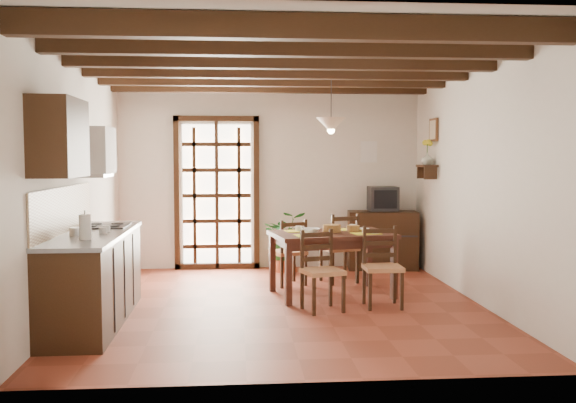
{
  "coord_description": "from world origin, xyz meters",
  "views": [
    {
      "loc": [
        -0.51,
        -7.15,
        1.69
      ],
      "look_at": [
        0.1,
        0.4,
        1.15
      ],
      "focal_mm": 40.0,
      "sensor_mm": 36.0,
      "label": 1
    }
  ],
  "objects": [
    {
      "name": "ceiling_beams",
      "position": [
        0.0,
        0.0,
        2.69
      ],
      "size": [
        4.5,
        4.34,
        0.2
      ],
      "color": "black",
      "rests_on": "room_shell"
    },
    {
      "name": "counter_items",
      "position": [
        -1.95,
        -0.51,
        0.96
      ],
      "size": [
        0.5,
        1.43,
        0.25
      ],
      "color": "black",
      "rests_on": "kitchen_counter"
    },
    {
      "name": "plant_pot",
      "position": [
        0.2,
        2.13,
        0.11
      ],
      "size": [
        0.35,
        0.35,
        0.22
      ],
      "primitive_type": "cone",
      "color": "maroon",
      "rests_on": "ground_plane"
    },
    {
      "name": "upper_cabinet",
      "position": [
        -2.08,
        -1.3,
        1.85
      ],
      "size": [
        0.35,
        0.8,
        0.7
      ],
      "primitive_type": "cube",
      "color": "black",
      "rests_on": "room_shell"
    },
    {
      "name": "table_setting",
      "position": [
        0.64,
        0.48,
        0.81
      ],
      "size": [
        1.03,
        0.69,
        0.1
      ],
      "rotation": [
        0.0,
        0.0,
        0.18
      ],
      "color": "yellow",
      "rests_on": "dining_table"
    },
    {
      "name": "chair_near_left",
      "position": [
        0.42,
        -0.29,
        0.28
      ],
      "size": [
        0.5,
        0.49,
        0.88
      ],
      "rotation": [
        0.0,
        0.0,
        0.29
      ],
      "color": "#B67B4D",
      "rests_on": "ground_plane"
    },
    {
      "name": "potted_plant",
      "position": [
        0.2,
        2.13,
        0.57
      ],
      "size": [
        1.74,
        1.52,
        1.84
      ],
      "primitive_type": "imported",
      "rotation": [
        0.0,
        0.0,
        0.06
      ],
      "color": "#144C19",
      "rests_on": "ground_plane"
    },
    {
      "name": "crt_tv",
      "position": [
        1.66,
        2.22,
        1.06
      ],
      "size": [
        0.42,
        0.39,
        0.36
      ],
      "rotation": [
        0.0,
        0.0,
        -0.02
      ],
      "color": "black",
      "rests_on": "sideboard"
    },
    {
      "name": "sideboard",
      "position": [
        1.66,
        2.23,
        0.43
      ],
      "size": [
        1.06,
        0.56,
        0.87
      ],
      "primitive_type": "cube",
      "rotation": [
        0.0,
        0.0,
        -0.1
      ],
      "color": "black",
      "rests_on": "ground_plane"
    },
    {
      "name": "wall_shelf",
      "position": [
        2.14,
        1.6,
        1.51
      ],
      "size": [
        0.2,
        0.42,
        0.2
      ],
      "color": "black",
      "rests_on": "room_shell"
    },
    {
      "name": "shelf_vase",
      "position": [
        2.14,
        1.6,
        1.65
      ],
      "size": [
        0.15,
        0.15,
        0.15
      ],
      "primitive_type": "imported",
      "color": "#B2BFB2",
      "rests_on": "wall_shelf"
    },
    {
      "name": "kitchen_counter",
      "position": [
        -1.96,
        -0.6,
        0.47
      ],
      "size": [
        0.64,
        2.25,
        1.38
      ],
      "color": "black",
      "rests_on": "ground_plane"
    },
    {
      "name": "chair_far_right",
      "position": [
        0.86,
        1.26,
        0.29
      ],
      "size": [
        0.54,
        0.52,
        0.93
      ],
      "rotation": [
        0.0,
        0.0,
        3.46
      ],
      "color": "#B67B4D",
      "rests_on": "ground_plane"
    },
    {
      "name": "chair_far_left",
      "position": [
        0.17,
        1.13,
        0.27
      ],
      "size": [
        0.52,
        0.51,
        0.87
      ],
      "rotation": [
        0.0,
        0.0,
        3.53
      ],
      "color": "#B67B4D",
      "rests_on": "ground_plane"
    },
    {
      "name": "range_hood",
      "position": [
        -2.05,
        -0.05,
        1.73
      ],
      "size": [
        0.38,
        0.6,
        0.54
      ],
      "color": "white",
      "rests_on": "room_shell"
    },
    {
      "name": "pendant_lamp",
      "position": [
        0.64,
        0.58,
        2.08
      ],
      "size": [
        0.36,
        0.36,
        0.84
      ],
      "color": "black",
      "rests_on": "room_shell"
    },
    {
      "name": "room_shell",
      "position": [
        0.0,
        0.0,
        1.82
      ],
      "size": [
        4.52,
        5.02,
        2.81
      ],
      "color": "silver",
      "rests_on": "ground_plane"
    },
    {
      "name": "shelf_flowers",
      "position": [
        2.14,
        1.6,
        1.86
      ],
      "size": [
        0.14,
        0.14,
        0.36
      ],
      "color": "yellow",
      "rests_on": "shelf_vase"
    },
    {
      "name": "chair_near_right",
      "position": [
        1.12,
        -0.16,
        0.28
      ],
      "size": [
        0.41,
        0.39,
        0.89
      ],
      "rotation": [
        0.0,
        0.0,
        -0.0
      ],
      "color": "#B67B4D",
      "rests_on": "ground_plane"
    },
    {
      "name": "dining_table",
      "position": [
        0.64,
        0.48,
        0.67
      ],
      "size": [
        1.55,
        1.14,
        0.77
      ],
      "rotation": [
        0.0,
        0.0,
        0.18
      ],
      "color": "#3D1D13",
      "rests_on": "ground_plane"
    },
    {
      "name": "fuse_box",
      "position": [
        1.5,
        2.48,
        1.75
      ],
      "size": [
        0.25,
        0.03,
        0.32
      ],
      "primitive_type": "cube",
      "color": "white",
      "rests_on": "room_shell"
    },
    {
      "name": "ground_plane",
      "position": [
        0.0,
        0.0,
        0.0
      ],
      "size": [
        5.0,
        5.0,
        0.0
      ],
      "primitive_type": "plane",
      "color": "brown"
    },
    {
      "name": "framed_picture",
      "position": [
        2.22,
        1.6,
        2.05
      ],
      "size": [
        0.03,
        0.32,
        0.32
      ],
      "color": "brown",
      "rests_on": "room_shell"
    },
    {
      "name": "french_door",
      "position": [
        -0.8,
        2.45,
        1.18
      ],
      "size": [
        1.26,
        0.11,
        2.32
      ],
      "color": "white",
      "rests_on": "ground_plane"
    },
    {
      "name": "table_bowl",
      "position": [
        0.38,
        0.49,
        0.79
      ],
      "size": [
        0.25,
        0.25,
        0.05
      ],
      "primitive_type": "imported",
      "rotation": [
        0.0,
        0.0,
        0.15
      ],
      "color": "white",
      "rests_on": "dining_table"
    }
  ]
}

